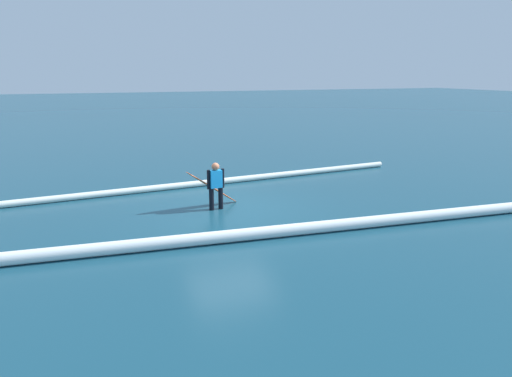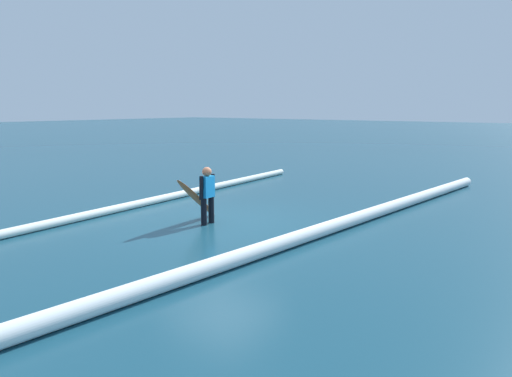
# 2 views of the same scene
# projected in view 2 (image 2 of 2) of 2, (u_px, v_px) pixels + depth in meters

# --- Properties ---
(ground_plane) EXTENTS (163.78, 163.78, 0.00)m
(ground_plane) POSITION_uv_depth(u_px,v_px,m) (223.00, 222.00, 11.59)
(ground_plane) COLOR navy
(surfer) EXTENTS (0.52, 0.22, 1.36)m
(surfer) POSITION_uv_depth(u_px,v_px,m) (207.00, 192.00, 11.27)
(surfer) COLOR black
(surfer) RESTS_ON ground_plane
(surfboard) EXTENTS (1.70, 0.67, 1.19)m
(surfboard) POSITION_uv_depth(u_px,v_px,m) (197.00, 199.00, 11.48)
(surfboard) COLOR #E55926
(surfboard) RESTS_ON ground_plane
(wave_crest_foreground) EXTENTS (16.72, 1.49, 0.21)m
(wave_crest_foreground) POSITION_uv_depth(u_px,v_px,m) (125.00, 207.00, 12.86)
(wave_crest_foreground) COLOR white
(wave_crest_foreground) RESTS_ON ground_plane
(wave_crest_midground) EXTENTS (17.60, 1.70, 0.29)m
(wave_crest_midground) POSITION_uv_depth(u_px,v_px,m) (327.00, 228.00, 10.42)
(wave_crest_midground) COLOR white
(wave_crest_midground) RESTS_ON ground_plane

